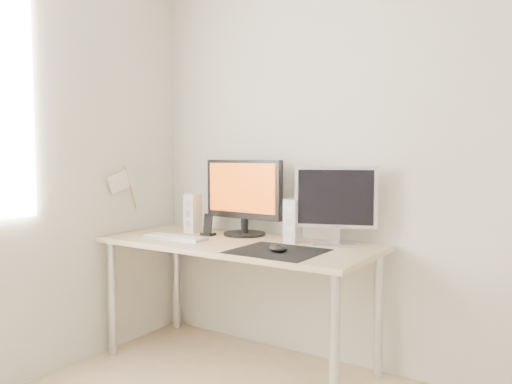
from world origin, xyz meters
The scene contains 11 objects.
wall_back centered at (0.00, 1.75, 1.25)m, with size 3.50×3.50×0.00m, color silver.
mousepad centered at (-0.58, 1.24, 0.73)m, with size 0.45×0.40×0.00m, color black.
mouse centered at (-0.56, 1.21, 0.75)m, with size 0.11×0.06×0.04m, color black.
desk centered at (-0.93, 1.38, 0.65)m, with size 1.60×0.70×0.73m.
main_monitor centered at (-1.02, 1.58, 0.98)m, with size 0.55×0.27×0.47m.
second_monitor centered at (-0.41, 1.58, 0.97)m, with size 0.44×0.22×0.43m.
speaker_left centered at (-1.38, 1.51, 0.85)m, with size 0.08×0.09×0.25m.
speaker_right centered at (-0.64, 1.51, 0.85)m, with size 0.08×0.09×0.25m.
keyboard centered at (-1.30, 1.26, 0.74)m, with size 0.42×0.13×0.02m.
phone_dock centered at (-1.21, 1.46, 0.77)m, with size 0.08×0.06×0.14m.
pennant centered at (-1.72, 1.24, 1.05)m, with size 0.01×0.23×0.29m.
Camera 1 is at (0.71, -0.94, 1.21)m, focal length 35.00 mm.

